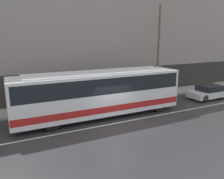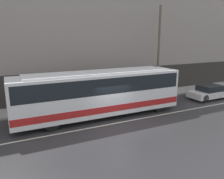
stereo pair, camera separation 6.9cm
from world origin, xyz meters
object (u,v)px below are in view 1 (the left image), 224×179
(utility_pole_near, at_px, (158,52))
(pedestrian_waiting, at_px, (33,97))
(transit_bus, at_px, (100,91))
(sedan_white_front, at_px, (210,92))

(utility_pole_near, distance_m, pedestrian_waiting, 12.04)
(transit_bus, bearing_deg, pedestrian_waiting, 136.85)
(transit_bus, distance_m, utility_pole_near, 8.16)
(sedan_white_front, height_order, pedestrian_waiting, pedestrian_waiting)
(sedan_white_front, relative_size, utility_pole_near, 0.53)
(utility_pole_near, bearing_deg, pedestrian_waiting, 174.06)
(transit_bus, bearing_deg, utility_pole_near, 20.94)
(sedan_white_front, xyz_separation_m, pedestrian_waiting, (-15.75, 3.97, 0.37))
(transit_bus, distance_m, sedan_white_front, 11.59)
(pedestrian_waiting, bearing_deg, sedan_white_front, -14.14)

